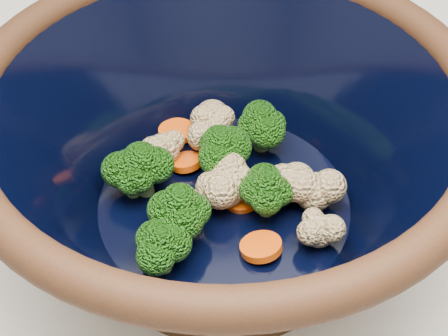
# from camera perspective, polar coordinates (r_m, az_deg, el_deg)

# --- Properties ---
(mixing_bowl) EXTENTS (0.40, 0.40, 0.16)m
(mixing_bowl) POSITION_cam_1_polar(r_m,az_deg,el_deg) (0.46, 0.00, 1.33)
(mixing_bowl) COLOR black
(mixing_bowl) RESTS_ON counter
(vegetable_pile) EXTENTS (0.18, 0.18, 0.05)m
(vegetable_pile) POSITION_cam_1_polar(r_m,az_deg,el_deg) (0.49, -1.08, -0.34)
(vegetable_pile) COLOR #608442
(vegetable_pile) RESTS_ON mixing_bowl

